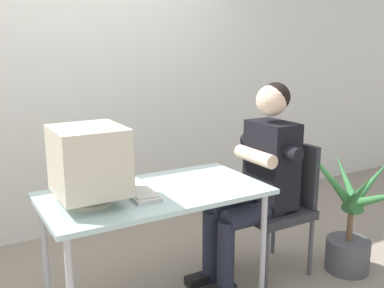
{
  "coord_description": "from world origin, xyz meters",
  "views": [
    {
      "loc": [
        -1.03,
        -2.2,
        1.57
      ],
      "look_at": [
        0.25,
        0.0,
        0.99
      ],
      "focal_mm": 41.17,
      "sensor_mm": 36.0,
      "label": 1
    }
  ],
  "objects_px": {
    "person_seated": "(258,175)",
    "potted_plant": "(351,222)",
    "crt_monitor": "(90,161)",
    "office_chair": "(280,200)",
    "keyboard": "(138,190)",
    "desk": "(155,201)"
  },
  "relations": [
    {
      "from": "keyboard",
      "to": "desk",
      "type": "bearing_deg",
      "value": -10.19
    },
    {
      "from": "crt_monitor",
      "to": "person_seated",
      "type": "distance_m",
      "value": 1.16
    },
    {
      "from": "desk",
      "to": "potted_plant",
      "type": "bearing_deg",
      "value": -11.89
    },
    {
      "from": "person_seated",
      "to": "desk",
      "type": "bearing_deg",
      "value": 179.44
    },
    {
      "from": "desk",
      "to": "crt_monitor",
      "type": "xyz_separation_m",
      "value": [
        -0.38,
        -0.02,
        0.3
      ]
    },
    {
      "from": "crt_monitor",
      "to": "keyboard",
      "type": "xyz_separation_m",
      "value": [
        0.28,
        0.04,
        -0.22
      ]
    },
    {
      "from": "crt_monitor",
      "to": "potted_plant",
      "type": "relative_size",
      "value": 0.47
    },
    {
      "from": "office_chair",
      "to": "potted_plant",
      "type": "relative_size",
      "value": 1.02
    },
    {
      "from": "crt_monitor",
      "to": "office_chair",
      "type": "height_order",
      "value": "crt_monitor"
    },
    {
      "from": "person_seated",
      "to": "potted_plant",
      "type": "distance_m",
      "value": 0.75
    },
    {
      "from": "office_chair",
      "to": "person_seated",
      "type": "relative_size",
      "value": 0.68
    },
    {
      "from": "keyboard",
      "to": "crt_monitor",
      "type": "bearing_deg",
      "value": -171.97
    },
    {
      "from": "person_seated",
      "to": "keyboard",
      "type": "bearing_deg",
      "value": 178.3
    },
    {
      "from": "desk",
      "to": "person_seated",
      "type": "distance_m",
      "value": 0.75
    },
    {
      "from": "person_seated",
      "to": "potted_plant",
      "type": "bearing_deg",
      "value": -24.75
    },
    {
      "from": "crt_monitor",
      "to": "keyboard",
      "type": "distance_m",
      "value": 0.36
    },
    {
      "from": "keyboard",
      "to": "potted_plant",
      "type": "relative_size",
      "value": 0.48
    },
    {
      "from": "desk",
      "to": "crt_monitor",
      "type": "distance_m",
      "value": 0.48
    },
    {
      "from": "office_chair",
      "to": "potted_plant",
      "type": "bearing_deg",
      "value": -34.41
    },
    {
      "from": "crt_monitor",
      "to": "office_chair",
      "type": "relative_size",
      "value": 0.46
    },
    {
      "from": "office_chair",
      "to": "potted_plant",
      "type": "height_order",
      "value": "office_chair"
    },
    {
      "from": "potted_plant",
      "to": "keyboard",
      "type": "bearing_deg",
      "value": 168.23
    }
  ]
}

